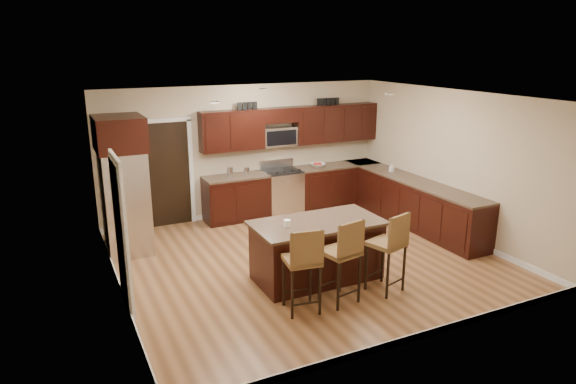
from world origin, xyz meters
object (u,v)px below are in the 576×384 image
island (317,252)px  refrigerator (124,184)px  range (282,191)px  stool_left (304,261)px  stool_mid (344,252)px  stool_right (391,243)px

island → refrigerator: bearing=135.6°
range → stool_left: size_ratio=0.92×
stool_mid → refrigerator: 4.02m
island → stool_mid: stool_mid is taller
range → island: size_ratio=0.57×
range → stool_left: 4.29m
stool_mid → refrigerator: refrigerator is taller
island → stool_mid: 0.92m
stool_left → stool_mid: stool_mid is taller
stool_left → refrigerator: (-1.75, 3.22, 0.46)m
refrigerator → stool_mid: bearing=-53.8°
refrigerator → range: bearing=13.1°
island → stool_mid: size_ratio=1.60×
stool_left → refrigerator: bearing=127.0°
island → stool_mid: bearing=-93.9°
stool_right → refrigerator: 4.52m
stool_mid → stool_right: bearing=-11.1°
island → stool_right: stool_right is taller
stool_left → refrigerator: size_ratio=0.51×
island → stool_right: size_ratio=1.63×
stool_left → stool_right: stool_left is taller
range → refrigerator: size_ratio=0.47×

